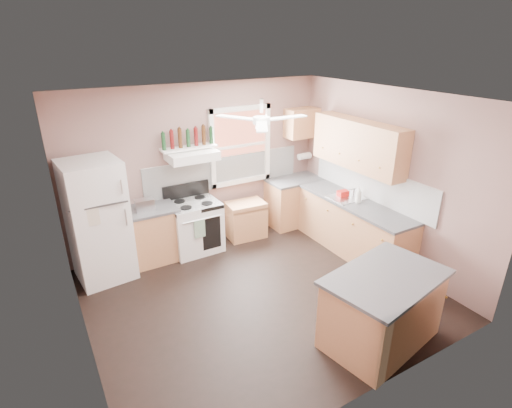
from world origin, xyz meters
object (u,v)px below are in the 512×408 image
cart (246,220)px  island (382,310)px  refrigerator (98,221)px  stove (195,227)px  toaster (145,205)px

cart → island: (0.08, -3.13, 0.10)m
cart → refrigerator: bearing=-174.6°
cart → island: bearing=-84.3°
stove → island: same height
refrigerator → island: (2.53, -3.08, -0.48)m
refrigerator → cart: refrigerator is taller
refrigerator → island: size_ratio=1.37×
stove → island: size_ratio=0.65×
refrigerator → toaster: (0.71, 0.07, 0.08)m
stove → cart: 0.97m
refrigerator → cart: size_ratio=2.73×
refrigerator → island: bearing=-56.2°
toaster → island: toaster is taller
toaster → stove: toaster is taller
toaster → stove: size_ratio=0.33×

